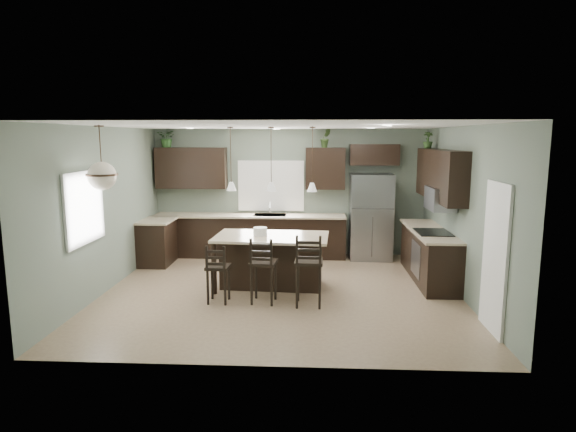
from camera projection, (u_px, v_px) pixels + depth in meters
The scene contains 33 objects.
ground at pixel (281, 291), 8.27m from camera, with size 6.00×6.00×0.00m, color #9E8466.
pantry_door at pixel (495, 258), 6.43m from camera, with size 0.04×0.82×2.04m, color white.
window_back at pixel (271, 186), 10.73m from camera, with size 1.35×0.02×1.00m, color white.
window_left at pixel (84, 208), 7.38m from camera, with size 0.02×1.10×1.00m, color white.
left_return_cabs at pixel (157, 243), 10.01m from camera, with size 0.60×0.90×0.90m, color black.
left_return_countertop at pixel (157, 220), 9.93m from camera, with size 0.66×0.96×0.04m, color beige.
back_lower_cabs at pixel (250, 236), 10.65m from camera, with size 4.20×0.60×0.90m, color black.
back_countertop at pixel (250, 216), 10.56m from camera, with size 4.20×0.66×0.04m, color beige.
sink_inset at pixel (270, 215), 10.53m from camera, with size 0.70×0.45×0.01m, color gray.
faucet at pixel (270, 209), 10.48m from camera, with size 0.02×0.02×0.28m, color silver.
back_upper_left at pixel (191, 168), 10.61m from camera, with size 1.55×0.34×0.90m, color black.
back_upper_right at pixel (325, 168), 10.46m from camera, with size 0.85×0.34×0.90m, color black.
fridge_header at pixel (374, 155), 10.35m from camera, with size 1.05×0.34×0.45m, color black.
right_lower_cabs at pixel (429, 256), 8.92m from camera, with size 0.60×2.35×0.90m, color black.
right_countertop at pixel (429, 231), 8.85m from camera, with size 0.66×2.35×0.04m, color beige.
cooktop at pixel (433, 232), 8.57m from camera, with size 0.58×0.75×0.02m, color black.
wall_oven_front at pixel (416, 259), 8.67m from camera, with size 0.01×0.72×0.60m, color gray.
right_upper_cabs at pixel (440, 175), 8.67m from camera, with size 0.34×2.35×0.90m, color black.
microwave at pixel (440, 199), 8.47m from camera, with size 0.40×0.75×0.40m, color gray.
refrigerator at pixel (371, 217), 10.40m from camera, with size 0.90×0.74×1.85m, color gray.
kitchen_island at pixel (272, 261), 8.45m from camera, with size 1.96×1.11×0.92m, color black.
serving_dish at pixel (260, 231), 8.39m from camera, with size 0.24×0.24×0.14m, color silver.
bar_stool_left at pixel (218, 273), 7.64m from camera, with size 0.36×0.36×0.96m, color black.
bar_stool_center at pixel (264, 270), 7.63m from camera, with size 0.40×0.40×1.08m, color black.
bar_stool_right at pixel (309, 270), 7.49m from camera, with size 0.43×0.43×1.16m, color black.
pendant_left at pixel (231, 159), 8.24m from camera, with size 0.17×0.17×1.10m, color silver, non-canonical shape.
pendant_center at pixel (271, 159), 8.16m from camera, with size 0.17×0.17×1.10m, color white, non-canonical shape.
pendant_right at pixel (312, 159), 8.08m from camera, with size 0.17×0.17×1.10m, color white, non-canonical shape.
chandelier at pixel (101, 158), 7.10m from camera, with size 0.46×0.46×0.96m, color beige, non-canonical shape.
plant_back_left at pixel (167, 137), 10.49m from camera, with size 0.40×0.35×0.44m, color #295123.
plant_back_right at pixel (326, 138), 10.32m from camera, with size 0.22×0.18×0.41m, color #355023.
plant_right_wall at pixel (428, 140), 9.50m from camera, with size 0.19×0.19×0.33m, color #2D4A20.
room_shell at pixel (281, 193), 7.99m from camera, with size 6.00×6.00×6.00m.
Camera 1 is at (0.53, -7.93, 2.62)m, focal length 30.00 mm.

